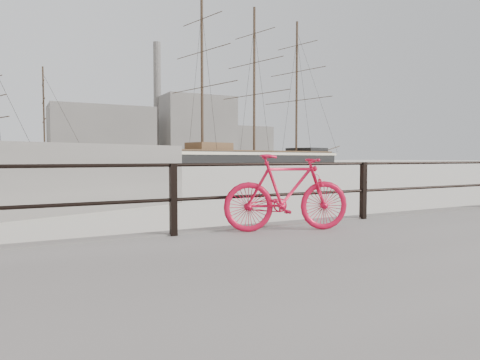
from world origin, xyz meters
name	(u,v)px	position (x,y,z in m)	size (l,w,h in m)	color
ground	(357,237)	(0.00, 0.00, 0.00)	(400.00, 400.00, 0.00)	white
guardrail	(363,191)	(0.00, -0.15, 0.85)	(28.00, 0.10, 1.00)	black
bicycle	(287,193)	(-1.89, -0.56, 0.92)	(1.88, 0.28, 1.13)	red
barque_black	(254,164)	(43.16, 79.43, 0.00)	(65.66, 21.49, 36.76)	black
schooner_mid	(9,166)	(-6.43, 81.99, 0.00)	(26.35, 11.15, 19.18)	beige
industrial_west	(102,135)	(20.00, 140.00, 9.00)	(32.00, 18.00, 18.00)	gray
industrial_mid	(195,130)	(55.00, 145.00, 12.00)	(26.00, 20.00, 24.00)	gray
industrial_east	(243,144)	(78.00, 150.00, 7.00)	(20.00, 16.00, 14.00)	gray
smokestack	(157,102)	(42.00, 150.00, 22.00)	(2.80, 2.80, 44.00)	gray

